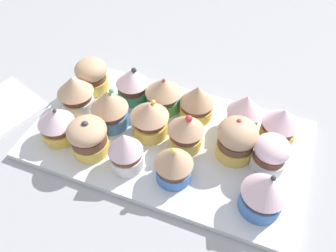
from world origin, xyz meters
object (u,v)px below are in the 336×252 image
object	(u,v)px
cupcake_8	(186,131)
cupcake_4	(264,193)
baking_tray	(168,140)
cupcake_6	(109,108)
cupcake_12	(132,84)
cupcake_5	(76,92)
cupcake_2	(125,150)
cupcake_13	(163,93)
cupcake_11	(92,75)
cupcake_10	(270,156)
cupcake_0	(56,123)
cupcake_16	(280,124)
cupcake_9	(237,139)
cupcake_15	(244,112)
cupcake_14	(197,102)
cupcake_3	(174,163)
cupcake_1	(88,137)
cupcake_7	(151,117)

from	to	relation	value
cupcake_8	cupcake_4	bearing A→B (deg)	-26.49
baking_tray	cupcake_6	distance (cm)	11.50
cupcake_12	cupcake_5	bearing A→B (deg)	-144.16
cupcake_2	cupcake_13	bearing A→B (deg)	87.88
cupcake_11	cupcake_2	bearing A→B (deg)	-45.26
baking_tray	cupcake_4	bearing A→B (deg)	-23.44
baking_tray	cupcake_10	distance (cm)	17.35
cupcake_0	cupcake_16	distance (cm)	37.12
baking_tray	cupcake_9	size ratio (longest dim) A/B	6.26
baking_tray	cupcake_16	world-z (taller)	cupcake_16
cupcake_2	cupcake_11	size ratio (longest dim) A/B	1.13
cupcake_2	cupcake_15	distance (cm)	21.12
cupcake_12	cupcake_0	bearing A→B (deg)	-119.90
cupcake_4	cupcake_12	distance (cm)	30.54
baking_tray	cupcake_0	distance (cm)	19.01
cupcake_12	cupcake_14	world-z (taller)	cupcake_12
cupcake_2	cupcake_15	xyz separation A→B (cm)	(15.18, 14.69, 0.11)
cupcake_12	cupcake_8	bearing A→B (deg)	-29.41
cupcake_12	cupcake_15	world-z (taller)	cupcake_15
cupcake_3	cupcake_15	bearing A→B (deg)	62.27
baking_tray	cupcake_3	bearing A→B (deg)	-62.54
cupcake_9	cupcake_8	bearing A→B (deg)	-170.61
cupcake_6	cupcake_9	distance (cm)	21.93
baking_tray	cupcake_1	bearing A→B (deg)	-147.01
cupcake_7	cupcake_8	xyz separation A→B (cm)	(6.62, -0.92, 0.01)
cupcake_13	cupcake_16	size ratio (longest dim) A/B	0.99
baking_tray	cupcake_3	distance (cm)	9.09
cupcake_0	cupcake_14	size ratio (longest dim) A/B	1.00
cupcake_6	cupcake_7	world-z (taller)	cupcake_6
baking_tray	cupcake_0	size ratio (longest dim) A/B	6.93
cupcake_10	cupcake_9	bearing A→B (deg)	168.79
cupcake_10	cupcake_11	distance (cm)	35.74
cupcake_8	cupcake_11	distance (cm)	22.67
cupcake_9	cupcake_10	bearing A→B (deg)	-11.21
cupcake_13	cupcake_6	bearing A→B (deg)	-134.05
cupcake_10	cupcake_8	bearing A→B (deg)	-179.00
cupcake_2	cupcake_14	size ratio (longest dim) A/B	1.10
baking_tray	cupcake_5	size ratio (longest dim) A/B	6.49
cupcake_7	cupcake_10	xyz separation A→B (cm)	(20.18, -0.68, -0.31)
cupcake_5	cupcake_14	size ratio (longest dim) A/B	1.06
cupcake_5	cupcake_12	distance (cm)	10.28
cupcake_1	cupcake_6	world-z (taller)	cupcake_6
cupcake_15	cupcake_14	bearing A→B (deg)	-179.04
cupcake_10	cupcake_13	bearing A→B (deg)	161.05
baking_tray	cupcake_14	world-z (taller)	cupcake_14
cupcake_9	cupcake_14	world-z (taller)	cupcake_9
cupcake_2	cupcake_13	xyz separation A→B (cm)	(0.53, 14.39, -0.36)
cupcake_3	cupcake_2	bearing A→B (deg)	-175.97
cupcake_2	cupcake_4	bearing A→B (deg)	0.68
baking_tray	cupcake_4	xyz separation A→B (cm)	(17.20, -7.46, 4.48)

